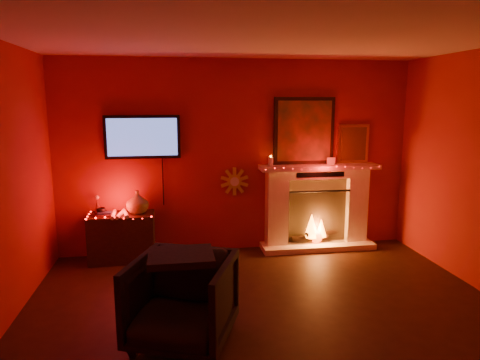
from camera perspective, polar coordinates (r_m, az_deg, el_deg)
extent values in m
plane|color=black|center=(4.13, 5.39, -20.54)|extent=(5.00, 5.00, 0.00)
plane|color=beige|center=(3.58, 6.18, 19.69)|extent=(5.00, 5.00, 0.00)
plane|color=maroon|center=(6.04, -0.30, 3.12)|extent=(5.00, 0.00, 5.00)
cube|color=#F2DECB|center=(6.43, 10.29, -8.62)|extent=(1.65, 0.40, 0.08)
cube|color=#F2DECB|center=(6.19, 4.91, -4.23)|extent=(0.30, 0.22, 0.95)
cube|color=#F2DECB|center=(6.58, 15.13, -3.68)|extent=(0.30, 0.22, 0.95)
cube|color=#F2DECB|center=(6.25, 10.34, 0.88)|extent=(1.50, 0.22, 0.14)
cube|color=#F2DECB|center=(6.18, 10.55, 1.70)|extent=(1.72, 0.34, 0.06)
cube|color=#82674C|center=(6.41, 10.00, -3.84)|extent=(0.90, 0.10, 0.95)
cube|color=black|center=(6.27, 10.51, -4.99)|extent=(0.90, 0.02, 0.78)
cylinder|color=black|center=(6.42, 9.30, -7.67)|extent=(0.55, 0.09, 0.09)
cylinder|color=black|center=(6.47, 10.78, -7.00)|extent=(0.51, 0.18, 0.08)
cone|color=orange|center=(6.37, 9.52, -6.03)|extent=(0.20, 0.20, 0.34)
cone|color=orange|center=(6.43, 10.75, -6.26)|extent=(0.16, 0.16, 0.26)
sphere|color=#FF3F07|center=(6.44, 10.15, -7.44)|extent=(0.18, 0.18, 0.18)
cube|color=black|center=(6.19, 8.53, 6.49)|extent=(0.88, 0.05, 0.95)
cube|color=#BD4719|center=(6.16, 8.61, 6.47)|extent=(0.78, 0.01, 0.85)
cube|color=gold|center=(6.47, 14.84, 4.69)|extent=(0.46, 0.04, 0.56)
cube|color=olive|center=(6.45, 14.92, 4.67)|extent=(0.38, 0.01, 0.48)
cylinder|color=beige|center=(6.01, 4.12, 2.49)|extent=(0.07, 0.07, 0.12)
cube|color=beige|center=(6.26, 12.04, 2.50)|extent=(0.12, 0.01, 0.10)
cube|color=black|center=(5.90, -12.87, 5.62)|extent=(1.00, 0.06, 0.58)
cube|color=#475EB8|center=(5.87, -12.89, 5.59)|extent=(0.92, 0.01, 0.50)
cylinder|color=black|center=(5.99, -10.23, -0.21)|extent=(0.02, 0.02, 0.66)
cylinder|color=gold|center=(6.07, -0.74, -0.20)|extent=(0.20, 0.03, 0.20)
cylinder|color=beige|center=(6.05, -0.72, -0.22)|extent=(0.13, 0.01, 0.13)
cube|color=black|center=(6.00, -15.44, -7.38)|extent=(0.85, 0.42, 0.65)
imported|color=brown|center=(5.85, -13.52, -2.88)|extent=(0.30, 0.30, 0.31)
imported|color=black|center=(5.91, -18.00, -4.04)|extent=(0.12, 0.12, 0.10)
cylinder|color=beige|center=(5.81, -16.51, -4.45)|extent=(0.06, 0.38, 0.05)
cylinder|color=beige|center=(5.81, -15.64, -4.41)|extent=(0.09, 0.38, 0.05)
cylinder|color=beige|center=(5.83, -15.02, -4.31)|extent=(0.12, 0.38, 0.05)
cube|color=#4F161A|center=(5.86, -17.69, -4.49)|extent=(0.20, 0.14, 0.03)
cube|color=#202E4A|center=(5.86, -17.59, -4.20)|extent=(0.17, 0.12, 0.02)
imported|color=black|center=(3.94, -7.74, -15.63)|extent=(1.10, 1.11, 0.79)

